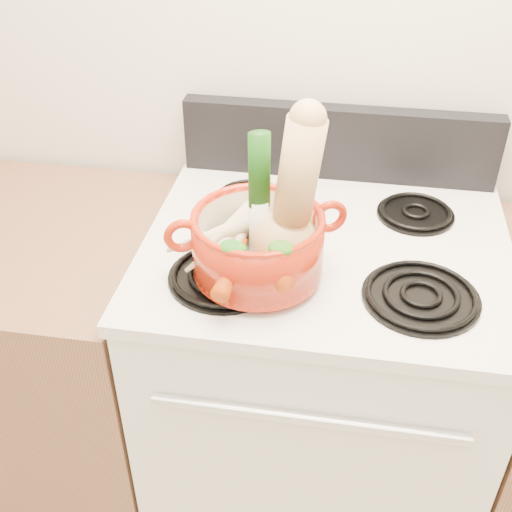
% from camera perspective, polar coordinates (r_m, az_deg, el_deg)
% --- Properties ---
extents(wall_back, '(3.50, 0.02, 2.60)m').
position_cam_1_polar(wall_back, '(1.55, 8.25, 19.45)').
color(wall_back, white).
rests_on(wall_back, floor).
extents(stove_body, '(0.76, 0.65, 0.92)m').
position_cam_1_polar(stove_body, '(1.71, 5.22, -12.43)').
color(stove_body, white).
rests_on(stove_body, floor).
extents(cooktop, '(0.78, 0.67, 0.03)m').
position_cam_1_polar(cooktop, '(1.39, 6.27, 0.71)').
color(cooktop, silver).
rests_on(cooktop, stove_body).
extents(control_backsplash, '(0.76, 0.05, 0.18)m').
position_cam_1_polar(control_backsplash, '(1.59, 7.36, 9.97)').
color(control_backsplash, black).
rests_on(control_backsplash, cooktop).
extents(oven_handle, '(0.60, 0.02, 0.02)m').
position_cam_1_polar(oven_handle, '(1.24, 4.56, -14.24)').
color(oven_handle, silver).
rests_on(oven_handle, stove_body).
extents(burner_front_left, '(0.22, 0.22, 0.02)m').
position_cam_1_polar(burner_front_left, '(1.27, -2.81, -1.71)').
color(burner_front_left, black).
rests_on(burner_front_left, cooktop).
extents(burner_front_right, '(0.22, 0.22, 0.02)m').
position_cam_1_polar(burner_front_right, '(1.25, 14.46, -3.41)').
color(burner_front_right, black).
rests_on(burner_front_right, cooktop).
extents(burner_back_left, '(0.17, 0.17, 0.02)m').
position_cam_1_polar(burner_back_left, '(1.51, -0.48, 5.18)').
color(burner_back_left, black).
rests_on(burner_back_left, cooktop).
extents(burner_back_right, '(0.17, 0.17, 0.02)m').
position_cam_1_polar(burner_back_right, '(1.50, 14.01, 3.79)').
color(burner_back_right, black).
rests_on(burner_back_right, cooktop).
extents(dutch_oven, '(0.33, 0.33, 0.12)m').
position_cam_1_polar(dutch_oven, '(1.23, 0.15, 1.05)').
color(dutch_oven, '#A21E09').
rests_on(dutch_oven, burner_front_left).
extents(pot_handle_left, '(0.07, 0.04, 0.07)m').
position_cam_1_polar(pot_handle_left, '(1.18, -6.56, 1.81)').
color(pot_handle_left, '#A21E09').
rests_on(pot_handle_left, dutch_oven).
extents(pot_handle_right, '(0.07, 0.04, 0.07)m').
position_cam_1_polar(pot_handle_right, '(1.24, 6.58, 3.52)').
color(pot_handle_right, '#A21E09').
rests_on(pot_handle_right, dutch_oven).
extents(squash, '(0.16, 0.13, 0.31)m').
position_cam_1_polar(squash, '(1.16, 3.14, 5.47)').
color(squash, tan).
rests_on(squash, dutch_oven).
extents(leek, '(0.06, 0.06, 0.27)m').
position_cam_1_polar(leek, '(1.19, 0.28, 5.43)').
color(leek, white).
rests_on(leek, dutch_oven).
extents(ginger, '(0.10, 0.09, 0.05)m').
position_cam_1_polar(ginger, '(1.30, 1.72, 2.58)').
color(ginger, '#CCB87E').
rests_on(ginger, dutch_oven).
extents(parsnip_0, '(0.11, 0.21, 0.06)m').
position_cam_1_polar(parsnip_0, '(1.28, -2.41, 1.77)').
color(parsnip_0, beige).
rests_on(parsnip_0, dutch_oven).
extents(parsnip_1, '(0.14, 0.18, 0.06)m').
position_cam_1_polar(parsnip_1, '(1.25, -3.12, 1.21)').
color(parsnip_1, beige).
rests_on(parsnip_1, dutch_oven).
extents(parsnip_2, '(0.06, 0.17, 0.05)m').
position_cam_1_polar(parsnip_2, '(1.26, -1.27, 2.06)').
color(parsnip_2, beige).
rests_on(parsnip_2, dutch_oven).
extents(parsnip_3, '(0.18, 0.13, 0.06)m').
position_cam_1_polar(parsnip_3, '(1.25, -3.93, 1.98)').
color(parsnip_3, beige).
rests_on(parsnip_3, dutch_oven).
extents(parsnip_4, '(0.15, 0.22, 0.06)m').
position_cam_1_polar(parsnip_4, '(1.27, -1.96, 3.12)').
color(parsnip_4, beige).
rests_on(parsnip_4, dutch_oven).
extents(carrot_0, '(0.07, 0.15, 0.04)m').
position_cam_1_polar(carrot_0, '(1.19, -0.28, -0.99)').
color(carrot_0, '#C25909').
rests_on(carrot_0, dutch_oven).
extents(carrot_1, '(0.05, 0.17, 0.05)m').
position_cam_1_polar(carrot_1, '(1.18, -2.05, -1.08)').
color(carrot_1, '#B74209').
rests_on(carrot_1, dutch_oven).
extents(carrot_2, '(0.12, 0.19, 0.05)m').
position_cam_1_polar(carrot_2, '(1.21, 1.17, 0.15)').
color(carrot_2, '#C34E09').
rests_on(carrot_2, dutch_oven).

